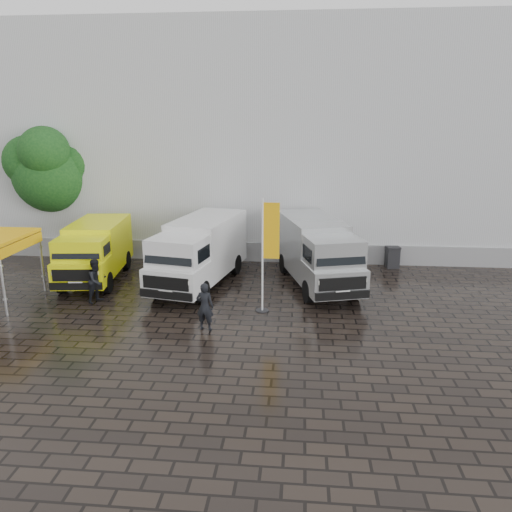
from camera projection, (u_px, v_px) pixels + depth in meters
The scene contains 11 objects.
ground at pixel (241, 320), 18.42m from camera, with size 120.00×120.00×0.00m, color black.
exhibition_hall at pixel (301, 138), 32.02m from camera, with size 44.00×16.00×12.00m, color silver.
hall_plinth at pixel (298, 253), 25.75m from camera, with size 44.00×0.15×1.00m, color gray.
van_yellow at pixel (95, 253), 22.72m from camera, with size 2.16×5.61×2.59m, color #F0F60C, non-canonical shape.
van_white at pixel (200, 253), 22.01m from camera, with size 2.23×6.68×2.89m, color white, non-canonical shape.
van_silver at pixel (317, 254), 22.03m from camera, with size 2.21×6.62×2.87m, color silver, non-canonical shape.
flagpole at pixel (267, 251), 18.64m from camera, with size 0.88×0.50×4.41m.
tree at pixel (51, 170), 26.51m from camera, with size 3.97×4.06×7.13m.
wheelie_bin at pixel (392, 257), 24.84m from camera, with size 0.65×0.65×1.07m, color black.
person_front at pixel (205, 306), 17.38m from camera, with size 0.63×0.41×1.72m, color black.
person_tent at pixel (97, 281), 20.06m from camera, with size 0.87×0.68×1.79m, color black.
Camera 1 is at (2.14, -17.02, 7.15)m, focal length 35.00 mm.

